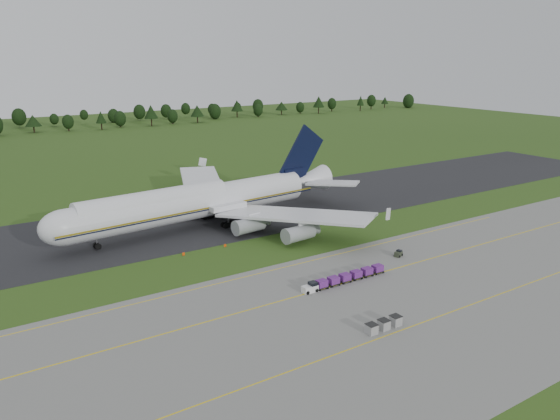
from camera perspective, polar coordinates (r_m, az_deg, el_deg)
ground at (r=112.86m, az=-1.80°, el=-4.31°), size 600.00×600.00×0.00m
apron at (r=87.88m, az=10.01°, el=-10.63°), size 300.00×52.00×0.06m
taxiway at (r=136.37m, az=-7.93°, el=-0.87°), size 300.00×40.00×0.08m
apron_markings at (r=92.55m, az=7.03°, el=-9.07°), size 300.00×30.20×0.01m
tree_line at (r=318.32m, az=-22.67°, el=8.72°), size 531.11×22.02×12.00m
aircraft at (r=128.51m, az=-8.37°, el=0.92°), size 77.03×74.55×21.58m
baggage_train at (r=97.94m, az=6.64°, el=-7.07°), size 17.85×1.62×1.56m
utility_cart at (r=112.18m, az=12.27°, el=-4.52°), size 2.06×1.64×0.98m
uld_row at (r=83.15m, az=10.79°, el=-11.68°), size 6.33×1.53×1.51m
edge_markers at (r=113.81m, az=-7.86°, el=-4.14°), size 9.93×0.30×0.60m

